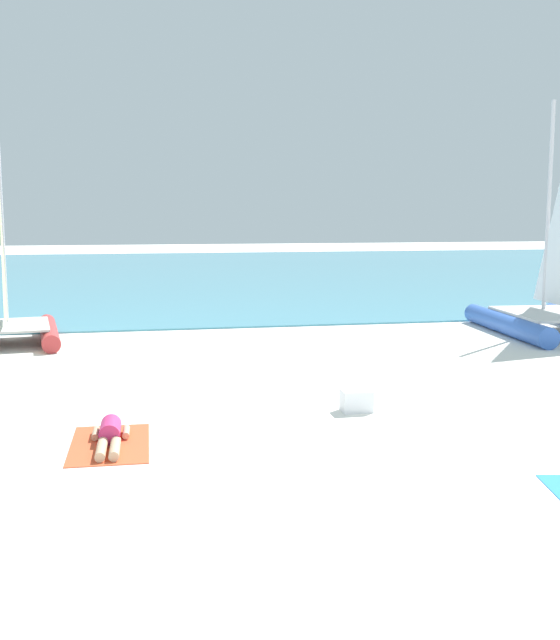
% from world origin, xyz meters
% --- Properties ---
extents(ground_plane, '(120.00, 120.00, 0.00)m').
position_xyz_m(ground_plane, '(0.00, 10.00, 0.00)').
color(ground_plane, white).
extents(ocean_water, '(120.00, 40.00, 0.05)m').
position_xyz_m(ocean_water, '(0.00, 32.38, 0.03)').
color(ocean_water, '#4C9EB7').
rests_on(ocean_water, ground).
extents(sailboat_blue, '(3.36, 4.98, 6.27)m').
position_xyz_m(sailboat_blue, '(8.38, 9.69, 0.93)').
color(sailboat_blue, blue).
rests_on(sailboat_blue, ground).
extents(sailboat_red, '(2.94, 4.15, 5.04)m').
position_xyz_m(sailboat_red, '(-5.95, 10.99, 0.75)').
color(sailboat_red, '#CC3838').
rests_on(sailboat_red, ground).
extents(towel_middle, '(1.14, 1.92, 0.01)m').
position_xyz_m(towel_middle, '(-3.19, 1.93, 0.01)').
color(towel_middle, '#EA5933').
rests_on(towel_middle, ground).
extents(sunbather_middle, '(0.55, 1.56, 0.30)m').
position_xyz_m(sunbather_middle, '(-3.19, 1.99, 0.13)').
color(sunbather_middle, '#D83372').
rests_on(sunbather_middle, towel_middle).
extents(cooler_box, '(0.50, 0.36, 0.36)m').
position_xyz_m(cooler_box, '(0.79, 2.99, 0.18)').
color(cooler_box, white).
rests_on(cooler_box, ground).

